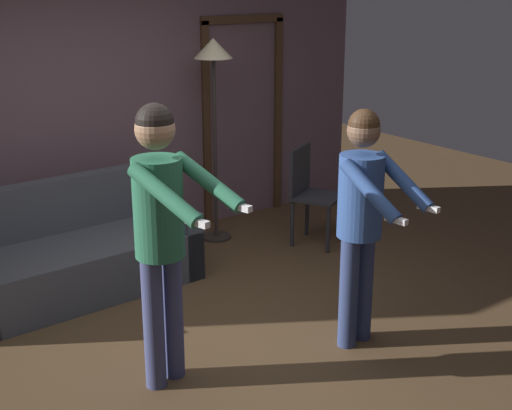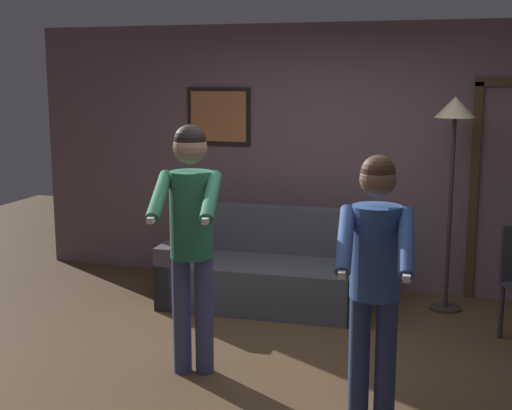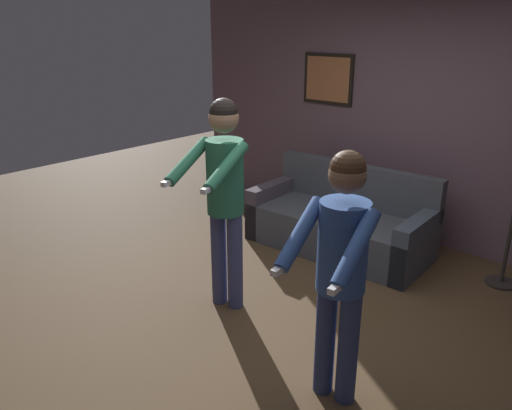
% 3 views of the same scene
% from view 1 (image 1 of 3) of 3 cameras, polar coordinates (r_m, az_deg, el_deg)
% --- Properties ---
extents(ground_plane, '(12.00, 12.00, 0.00)m').
position_cam_1_polar(ground_plane, '(5.08, -3.26, -11.06)').
color(ground_plane, brown).
extents(back_wall_assembly, '(6.40, 0.10, 2.60)m').
position_cam_1_polar(back_wall_assembly, '(6.56, -14.22, 7.26)').
color(back_wall_assembly, '#6E545E').
rests_on(back_wall_assembly, ground_plane).
extents(couch, '(1.93, 0.93, 0.87)m').
position_cam_1_polar(couch, '(5.95, -14.31, -4.14)').
color(couch, '#474A50').
rests_on(couch, ground_plane).
extents(torchiere_lamp, '(0.36, 0.36, 1.92)m').
position_cam_1_polar(torchiere_lamp, '(6.60, -3.42, 10.65)').
color(torchiere_lamp, '#332D28').
rests_on(torchiere_lamp, ground_plane).
extents(person_standing_left, '(0.54, 0.75, 1.78)m').
position_cam_1_polar(person_standing_left, '(4.23, -7.60, -1.15)').
color(person_standing_left, '#3F4673').
rests_on(person_standing_left, ground_plane).
extents(person_standing_right, '(0.48, 0.66, 1.65)m').
position_cam_1_polar(person_standing_right, '(4.76, 8.49, -0.26)').
color(person_standing_right, navy).
rests_on(person_standing_right, ground_plane).
extents(dining_chair_distant, '(0.57, 0.57, 0.93)m').
position_cam_1_polar(dining_chair_distant, '(6.74, 4.31, 1.25)').
color(dining_chair_distant, '#2D2D33').
rests_on(dining_chair_distant, ground_plane).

